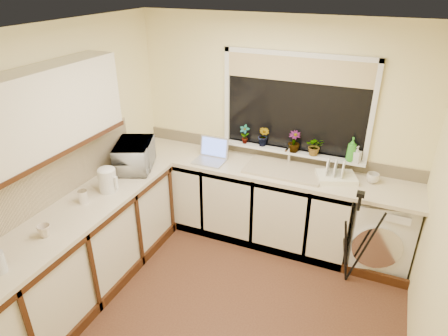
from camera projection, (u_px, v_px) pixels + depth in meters
floor at (223, 305)px, 3.72m from camera, size 3.20×3.20×0.00m
ceiling at (222, 33)px, 2.63m from camera, size 3.20×3.20×0.00m
wall_back at (276, 130)px, 4.41m from camera, size 3.20×0.00×3.20m
wall_front at (101, 334)px, 1.94m from camera, size 3.20×0.00×3.20m
wall_left at (67, 159)px, 3.74m from camera, size 0.00×3.00×3.00m
wall_right at (445, 241)px, 2.61m from camera, size 0.00×3.00×3.00m
base_cabinet_back at (238, 199)px, 4.63m from camera, size 2.55×0.60×0.86m
base_cabinet_left at (84, 253)px, 3.74m from camera, size 0.54×2.40×0.86m
worktop_back at (266, 169)px, 4.32m from camera, size 3.20×0.60×0.04m
worktop_left at (76, 213)px, 3.54m from camera, size 0.60×2.40×0.04m
upper_cabinet at (28, 118)px, 3.06m from camera, size 0.28×1.90×0.70m
splashback_left at (46, 183)px, 3.53m from camera, size 0.02×2.40×0.45m
splashback_back at (274, 152)px, 4.51m from camera, size 3.20×0.02×0.14m
window_glass at (295, 105)px, 4.18m from camera, size 1.50×0.02×1.00m
window_blind at (298, 70)px, 3.99m from camera, size 1.50×0.02×0.25m
windowsill at (291, 151)px, 4.37m from camera, size 1.60×0.14×0.03m
sink at (284, 170)px, 4.23m from camera, size 0.82×0.46×0.03m
faucet at (289, 154)px, 4.33m from camera, size 0.03×0.03×0.24m
washing_machine at (379, 230)px, 4.11m from camera, size 0.67×0.65×0.82m
laptop at (211, 155)px, 4.45m from camera, size 0.34×0.29×0.25m
kettle at (108, 181)px, 3.80m from camera, size 0.17×0.17×0.23m
dish_rack at (336, 177)px, 4.04m from camera, size 0.46×0.41×0.06m
tripod at (353, 239)px, 3.81m from camera, size 0.58×0.58×1.03m
steel_jar at (83, 197)px, 3.64m from camera, size 0.09×0.09×0.12m
microwave at (135, 155)px, 4.24m from camera, size 0.54×0.63×0.29m
plant_a at (245, 134)px, 4.48m from camera, size 0.12×0.08×0.22m
plant_b at (264, 136)px, 4.41m from camera, size 0.16×0.15×0.24m
plant_c at (294, 142)px, 4.27m from camera, size 0.16×0.16×0.23m
plant_d at (315, 146)px, 4.20m from camera, size 0.21×0.19×0.21m
soap_bottle_green at (352, 149)px, 4.06m from camera, size 0.11×0.11×0.26m
soap_bottle_clear at (357, 154)px, 4.05m from camera, size 0.10×0.10×0.17m
cup_back at (373, 178)px, 3.98m from camera, size 0.16×0.16×0.10m
cup_left at (44, 231)px, 3.18m from camera, size 0.13×0.13×0.10m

